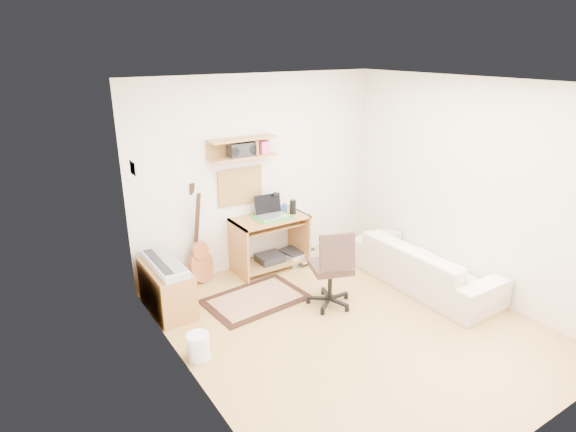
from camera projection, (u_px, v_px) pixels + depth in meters
floor at (351, 325)px, 5.30m from camera, size 3.60×4.00×0.01m
ceiling at (363, 82)px, 4.42m from camera, size 3.60×4.00×0.01m
back_wall at (259, 173)px, 6.44m from camera, size 3.60×0.01×2.60m
left_wall at (190, 255)px, 3.93m from camera, size 0.01×4.00×2.60m
right_wall at (470, 188)px, 5.79m from camera, size 0.01×4.00×2.60m
wall_shelf at (243, 148)px, 6.05m from camera, size 0.90×0.25×0.26m
cork_board at (240, 186)px, 6.31m from camera, size 0.64×0.03×0.49m
wall_photo at (133, 168)px, 4.98m from camera, size 0.02×0.20×0.15m
desk at (270, 243)px, 6.53m from camera, size 1.00×0.55×0.75m
laptop at (272, 207)px, 6.35m from camera, size 0.40×0.40×0.29m
speaker at (293, 207)px, 6.51m from camera, size 0.09×0.09×0.19m
desk_lamp at (276, 201)px, 6.56m from camera, size 0.10×0.10×0.30m
pencil_cup at (284, 207)px, 6.62m from camera, size 0.08×0.08×0.11m
boombox at (242, 150)px, 6.04m from camera, size 0.35×0.16×0.18m
rug at (256, 299)px, 5.82m from camera, size 1.25×0.88×0.02m
task_chair at (331, 267)px, 5.56m from camera, size 0.65×0.65×0.99m
cabinet at (166, 288)px, 5.54m from camera, size 0.40×0.90×0.55m
music_keyboard at (164, 263)px, 5.43m from camera, size 0.28×0.90×0.08m
guitar at (199, 235)px, 6.05m from camera, size 0.40×0.31×1.32m
waste_basket at (198, 346)px, 4.70m from camera, size 0.29×0.29×0.27m
printer at (296, 255)px, 6.86m from camera, size 0.49×0.41×0.17m
sofa at (425, 258)px, 6.05m from camera, size 0.58×1.98×0.77m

